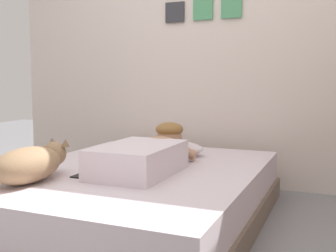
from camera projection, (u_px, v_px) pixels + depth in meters
ground_plane at (107, 250)px, 2.27m from camera, size 11.70×11.70×0.00m
back_wall at (204, 45)px, 3.70m from camera, size 3.85×0.12×2.50m
bed at (136, 196)px, 2.70m from camera, size 1.57×2.03×0.36m
pillow at (170, 148)px, 3.16m from camera, size 0.52×0.32×0.11m
person_lying at (148, 153)px, 2.64m from camera, size 0.43×0.92×0.27m
dog at (31, 163)px, 2.32m from camera, size 0.26×0.57×0.21m
coffee_cup at (178, 156)px, 2.89m from camera, size 0.12×0.09×0.07m
cell_phone at (81, 175)px, 2.47m from camera, size 0.07×0.14×0.01m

